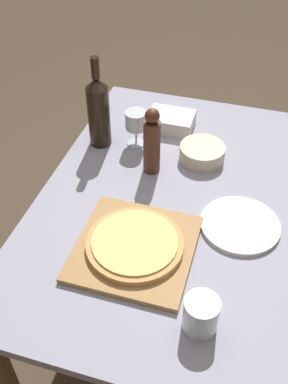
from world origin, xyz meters
The scene contains 11 objects.
ground_plane centered at (0.00, 0.00, 0.00)m, with size 12.00×12.00×0.00m, color #4C3D2D.
dining_table centered at (0.00, 0.00, 0.64)m, with size 0.81×1.23×0.75m.
cutting_board centered at (-0.04, -0.24, 0.76)m, with size 0.33×0.33×0.02m.
pizza centered at (-0.04, -0.24, 0.78)m, with size 0.27×0.27×0.02m.
wine_bottle centered at (-0.31, 0.21, 0.89)m, with size 0.08×0.08×0.33m.
pepper_mill centered at (-0.09, 0.12, 0.86)m, with size 0.06×0.06×0.24m.
wine_glass centered at (-0.18, 0.24, 0.85)m, with size 0.08×0.08×0.13m.
small_bowl centered at (0.06, 0.22, 0.78)m, with size 0.16×0.16×0.05m.
drinking_tumbler centered at (0.18, -0.42, 0.80)m, with size 0.09×0.09×0.10m.
dinner_plate centered at (0.23, -0.06, 0.76)m, with size 0.24×0.24×0.01m.
food_container centered at (-0.09, 0.38, 0.78)m, with size 0.17×0.13×0.06m.
Camera 1 is at (0.22, -1.02, 1.73)m, focal length 42.00 mm.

